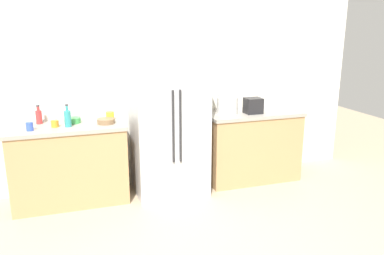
% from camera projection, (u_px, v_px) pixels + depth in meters
% --- Properties ---
extents(kitchen_back_panel, '(5.41, 0.10, 2.61)m').
position_uv_depth(kitchen_back_panel, '(153.00, 79.00, 4.64)').
color(kitchen_back_panel, silver).
rests_on(kitchen_back_panel, ground_plane).
extents(counter_left, '(1.24, 0.60, 0.89)m').
position_uv_depth(counter_left, '(70.00, 164.00, 4.23)').
color(counter_left, tan).
rests_on(counter_left, ground_plane).
extents(counter_right, '(1.20, 0.60, 0.89)m').
position_uv_depth(counter_right, '(251.00, 145.00, 4.89)').
color(counter_right, tan).
rests_on(counter_right, ground_plane).
extents(refrigerator, '(0.81, 0.70, 1.77)m').
position_uv_depth(refrigerator, '(169.00, 119.00, 4.40)').
color(refrigerator, '#B2B5BA').
rests_on(refrigerator, ground_plane).
extents(toaster, '(0.20, 0.17, 0.19)m').
position_uv_depth(toaster, '(253.00, 106.00, 4.67)').
color(toaster, black).
rests_on(toaster, counter_right).
extents(rice_cooker, '(0.26, 0.26, 0.32)m').
position_uv_depth(rice_cooker, '(227.00, 101.00, 4.67)').
color(rice_cooker, white).
rests_on(rice_cooker, counter_right).
extents(bottle_a, '(0.07, 0.07, 0.21)m').
position_uv_depth(bottle_a, '(39.00, 116.00, 4.17)').
color(bottle_a, red).
rests_on(bottle_a, counter_left).
extents(bottle_b, '(0.07, 0.07, 0.24)m').
position_uv_depth(bottle_b, '(68.00, 118.00, 4.04)').
color(bottle_b, teal).
rests_on(bottle_b, counter_left).
extents(cup_a, '(0.07, 0.07, 0.09)m').
position_uv_depth(cup_a, '(30.00, 126.00, 3.90)').
color(cup_a, blue).
rests_on(cup_a, counter_left).
extents(cup_b, '(0.09, 0.09, 0.10)m').
position_uv_depth(cup_b, '(110.00, 116.00, 4.34)').
color(cup_b, yellow).
rests_on(cup_b, counter_left).
extents(cup_c, '(0.08, 0.08, 0.07)m').
position_uv_depth(cup_c, '(55.00, 124.00, 4.04)').
color(cup_c, orange).
rests_on(cup_c, counter_left).
extents(bowl_a, '(0.19, 0.19, 0.05)m').
position_uv_depth(bowl_a, '(106.00, 121.00, 4.19)').
color(bowl_a, brown).
rests_on(bowl_a, counter_left).
extents(bowl_b, '(0.16, 0.16, 0.06)m').
position_uv_depth(bowl_b, '(73.00, 120.00, 4.22)').
color(bowl_b, green).
rests_on(bowl_b, counter_left).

